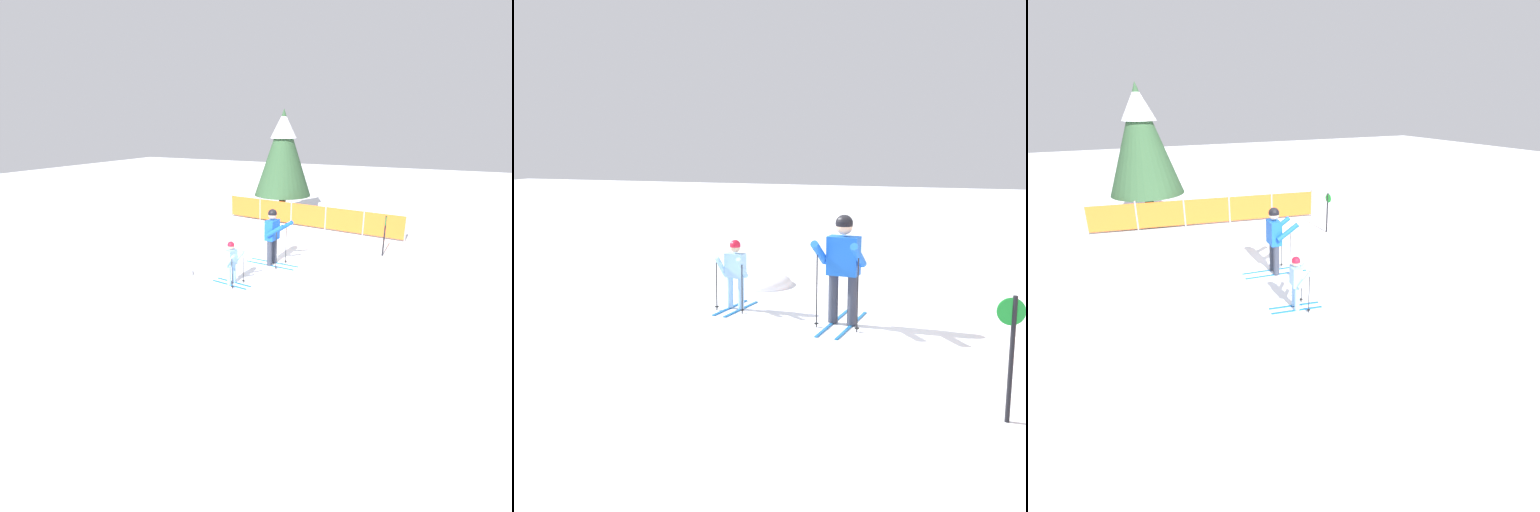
% 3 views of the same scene
% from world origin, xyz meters
% --- Properties ---
extents(ground_plane, '(60.00, 60.00, 0.00)m').
position_xyz_m(ground_plane, '(0.00, 0.00, 0.00)').
color(ground_plane, white).
extents(skier_adult, '(1.64, 0.76, 1.71)m').
position_xyz_m(skier_adult, '(-0.07, -0.28, 1.02)').
color(skier_adult, '#1966B2').
rests_on(skier_adult, ground_plane).
extents(skier_child, '(1.14, 0.56, 1.18)m').
position_xyz_m(skier_child, '(-0.43, -2.18, 0.69)').
color(skier_child, '#1966B2').
rests_on(skier_child, ground_plane).
extents(trail_marker, '(0.06, 0.28, 1.32)m').
position_xyz_m(trail_marker, '(2.81, 2.02, 0.82)').
color(trail_marker, black).
rests_on(trail_marker, ground_plane).
extents(snow_mound, '(1.30, 1.11, 0.52)m').
position_xyz_m(snow_mound, '(-2.32, -2.31, 0.00)').
color(snow_mound, white).
rests_on(snow_mound, ground_plane).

